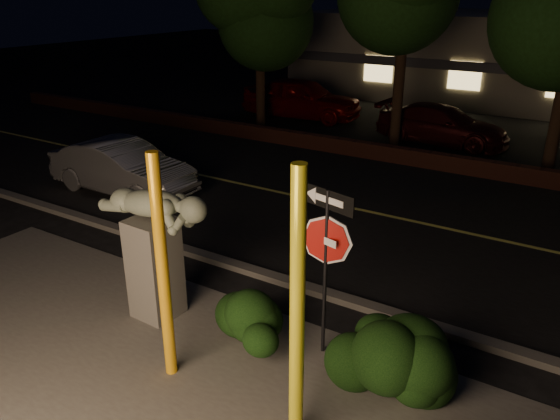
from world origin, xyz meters
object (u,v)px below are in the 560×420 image
Objects in this scene: yellow_pole_left at (163,271)px; parked_car_red at (302,98)px; sculpture at (154,238)px; silver_sedan at (122,168)px; signpost at (326,241)px; parked_car_darkred at (442,125)px; yellow_pole_right at (297,313)px.

yellow_pole_left is 16.69m from parked_car_red.
silver_sedan is (-5.03, 3.92, -0.75)m from sculpture.
sculpture is 15.30m from parked_car_red.
sculpture is (-2.79, -0.56, -0.42)m from signpost.
parked_car_red is (-8.26, 13.72, -1.02)m from signpost.
parked_car_red is (-6.65, 15.29, -0.80)m from yellow_pole_left.
silver_sedan is at bearing 144.15° from sculpture.
yellow_pole_left is at bearing -162.07° from parked_car_red.
parked_car_darkred is (-2.08, 12.85, -1.20)m from signpost.
signpost is at bearing 44.29° from yellow_pole_left.
yellow_pole_left is 7.98m from silver_sedan.
yellow_pole_left is 14.47m from parked_car_darkred.
yellow_pole_right is 1.34× the size of signpost.
signpost is 2.88m from sculpture.
signpost reaches higher than parked_car_darkred.
parked_car_red is (-0.44, 10.36, 0.15)m from silver_sedan.
sculpture is 0.55× the size of silver_sedan.
yellow_pole_left reaches higher than sculpture.
sculpture is at bearing -164.60° from parked_car_red.
signpost is at bearing -166.91° from parked_car_darkred.
yellow_pole_right reaches higher than parked_car_darkred.
parked_car_red is at bearing 1.87° from silver_sedan.
signpost is (1.62, 1.58, 0.22)m from yellow_pole_left.
parked_car_darkred is (6.19, -0.87, -0.18)m from parked_car_red.
silver_sedan is at bearing 170.97° from signpost.
sculpture is (-1.18, 1.01, -0.21)m from yellow_pole_left.
yellow_pole_right is 1.71m from signpost.
sculpture reaches higher than silver_sedan.
parked_car_darkred is at bearing 100.04° from yellow_pole_right.
yellow_pole_right is 0.83× the size of silver_sedan.
yellow_pole_right is at bearing -166.05° from parked_car_darkred.
sculpture is at bearing -179.14° from parked_car_darkred.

